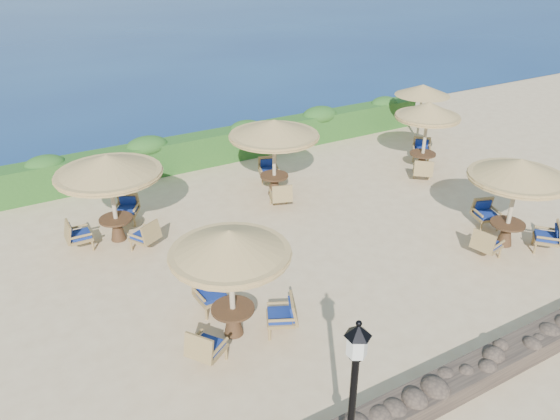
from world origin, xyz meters
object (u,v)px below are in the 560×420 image
object	(u,v)px
lamp_post	(351,418)
cafe_set_2	(110,179)
cafe_set_3	(274,138)
cafe_set_1	(516,185)
cafe_set_0	(231,263)
cafe_set_4	(427,122)
extra_parasol	(423,90)

from	to	relation	value
lamp_post	cafe_set_2	world-z (taller)	lamp_post
lamp_post	cafe_set_3	distance (m)	11.23
cafe_set_1	cafe_set_2	size ratio (longest dim) A/B	0.94
cafe_set_1	cafe_set_3	bearing A→B (deg)	122.82
lamp_post	cafe_set_1	world-z (taller)	lamp_post
cafe_set_0	cafe_set_4	xyz separation A→B (m)	(10.22, 4.95, 0.05)
lamp_post	cafe_set_2	xyz separation A→B (m)	(-1.01, 9.85, 0.40)
lamp_post	cafe_set_1	bearing A→B (deg)	25.03
cafe_set_3	cafe_set_0	bearing A→B (deg)	-126.59
cafe_set_0	cafe_set_1	distance (m)	8.46
extra_parasol	cafe_set_2	bearing A→B (deg)	-171.00
lamp_post	cafe_set_0	world-z (taller)	lamp_post
lamp_post	extra_parasol	size ratio (longest dim) A/B	1.38
cafe_set_0	extra_parasol	bearing A→B (deg)	31.43
extra_parasol	cafe_set_2	xyz separation A→B (m)	(-13.61, -2.15, -0.22)
cafe_set_0	cafe_set_3	size ratio (longest dim) A/B	0.92
cafe_set_0	cafe_set_4	world-z (taller)	same
cafe_set_3	cafe_set_4	bearing A→B (deg)	-9.51
cafe_set_1	cafe_set_0	bearing A→B (deg)	177.55
cafe_set_1	cafe_set_2	bearing A→B (deg)	148.49
lamp_post	cafe_set_0	distance (m)	4.36
cafe_set_2	cafe_set_3	distance (m)	5.51
extra_parasol	lamp_post	bearing A→B (deg)	-136.40
extra_parasol	cafe_set_4	distance (m)	3.55
cafe_set_3	cafe_set_4	size ratio (longest dim) A/B	1.13
lamp_post	cafe_set_4	bearing A→B (deg)	42.06
lamp_post	cafe_set_1	distance (m)	9.43
cafe_set_3	cafe_set_4	world-z (taller)	same
cafe_set_2	cafe_set_4	world-z (taller)	same
extra_parasol	cafe_set_2	distance (m)	13.78
lamp_post	cafe_set_2	size ratio (longest dim) A/B	1.11
extra_parasol	cafe_set_1	size ratio (longest dim) A/B	0.86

